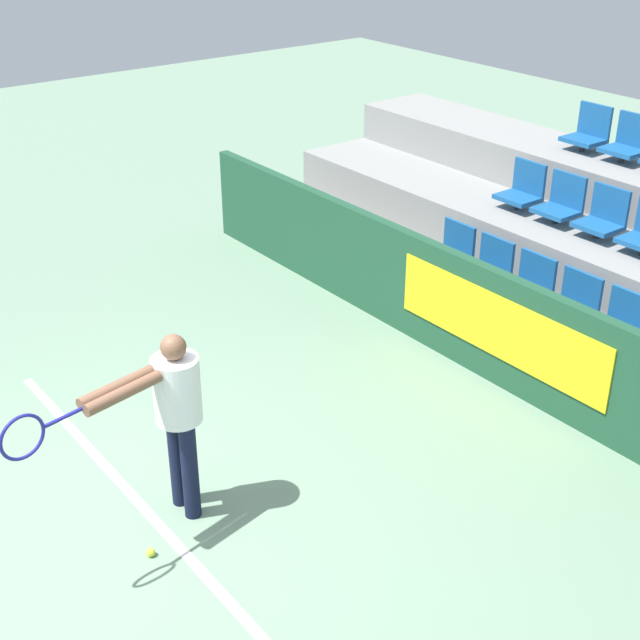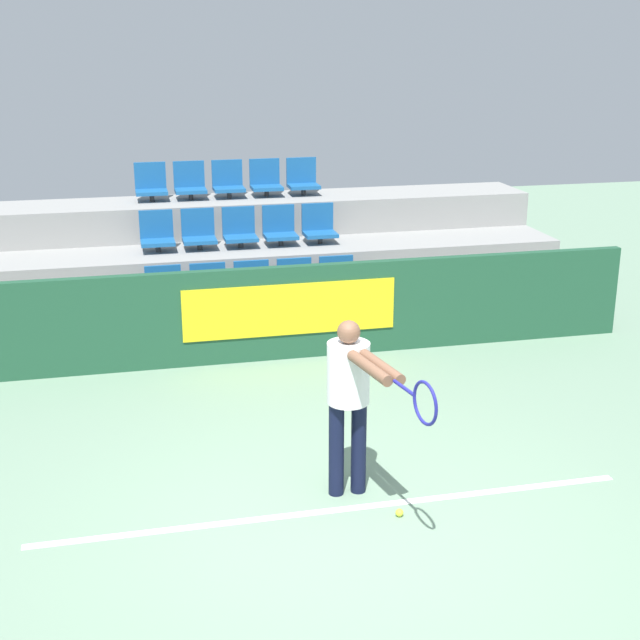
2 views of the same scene
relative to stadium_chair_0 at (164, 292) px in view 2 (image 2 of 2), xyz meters
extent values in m
plane|color=gray|center=(1.11, -4.75, -0.71)|extent=(30.00, 30.00, 0.00)
cube|color=white|center=(1.11, -4.40, -0.70)|extent=(5.00, 0.08, 0.01)
cube|color=#1E4C33|center=(1.11, -0.75, -0.14)|extent=(9.25, 0.12, 1.14)
cube|color=yellow|center=(1.43, -0.82, -0.08)|extent=(2.56, 0.02, 0.63)
cube|color=gray|center=(1.11, -0.13, -0.46)|extent=(8.85, 1.08, 0.49)
cube|color=gray|center=(1.11, 0.96, -0.22)|extent=(8.85, 1.08, 0.97)
cube|color=gray|center=(1.11, 2.04, 0.02)|extent=(8.85, 1.08, 1.46)
cylinder|color=#333333|center=(0.00, -0.07, -0.17)|extent=(0.07, 0.07, 0.11)
cube|color=#195693|center=(0.00, -0.07, -0.09)|extent=(0.44, 0.38, 0.05)
cube|color=#195693|center=(0.00, 0.10, 0.12)|extent=(0.44, 0.04, 0.38)
cylinder|color=#333333|center=(0.55, -0.07, -0.17)|extent=(0.07, 0.07, 0.11)
cube|color=#195693|center=(0.55, -0.07, -0.09)|extent=(0.44, 0.38, 0.05)
cube|color=#195693|center=(0.55, 0.10, 0.12)|extent=(0.44, 0.04, 0.38)
cylinder|color=#333333|center=(1.11, -0.07, -0.17)|extent=(0.07, 0.07, 0.11)
cube|color=#195693|center=(1.11, -0.07, -0.09)|extent=(0.44, 0.38, 0.05)
cube|color=#195693|center=(1.11, 0.10, 0.12)|extent=(0.44, 0.04, 0.38)
cylinder|color=#333333|center=(1.66, -0.07, -0.17)|extent=(0.07, 0.07, 0.11)
cube|color=#195693|center=(1.66, -0.07, -0.09)|extent=(0.44, 0.38, 0.05)
cube|color=#195693|center=(1.66, 0.10, 0.12)|extent=(0.44, 0.04, 0.38)
cylinder|color=#333333|center=(2.21, -0.07, -0.17)|extent=(0.07, 0.07, 0.11)
cube|color=#195693|center=(2.21, -0.07, -0.09)|extent=(0.44, 0.38, 0.05)
cube|color=#195693|center=(2.21, 0.10, 0.12)|extent=(0.44, 0.04, 0.38)
cylinder|color=#333333|center=(0.00, 1.01, 0.32)|extent=(0.07, 0.07, 0.11)
cube|color=#195693|center=(0.00, 1.01, 0.40)|extent=(0.44, 0.38, 0.05)
cube|color=#195693|center=(0.00, 1.18, 0.61)|extent=(0.44, 0.04, 0.38)
cylinder|color=#333333|center=(0.55, 1.01, 0.32)|extent=(0.07, 0.07, 0.11)
cube|color=#195693|center=(0.55, 1.01, 0.40)|extent=(0.44, 0.38, 0.05)
cube|color=#195693|center=(0.55, 1.18, 0.61)|extent=(0.44, 0.04, 0.38)
cylinder|color=#333333|center=(1.11, 1.01, 0.32)|extent=(0.07, 0.07, 0.11)
cube|color=#195693|center=(1.11, 1.01, 0.40)|extent=(0.44, 0.38, 0.05)
cube|color=#195693|center=(1.11, 1.18, 0.61)|extent=(0.44, 0.04, 0.38)
cylinder|color=#333333|center=(1.66, 1.01, 0.32)|extent=(0.07, 0.07, 0.11)
cube|color=#195693|center=(1.66, 1.01, 0.40)|extent=(0.44, 0.38, 0.05)
cube|color=#195693|center=(1.66, 1.18, 0.61)|extent=(0.44, 0.04, 0.38)
cylinder|color=#333333|center=(2.21, 1.01, 0.32)|extent=(0.07, 0.07, 0.11)
cube|color=#195693|center=(2.21, 1.01, 0.40)|extent=(0.44, 0.38, 0.05)
cube|color=#195693|center=(2.21, 1.18, 0.61)|extent=(0.44, 0.04, 0.38)
cylinder|color=#333333|center=(0.00, 2.09, 0.81)|extent=(0.07, 0.07, 0.11)
cube|color=#195693|center=(0.00, 2.09, 0.89)|extent=(0.44, 0.38, 0.05)
cube|color=#195693|center=(0.00, 2.26, 1.10)|extent=(0.44, 0.04, 0.38)
cylinder|color=#333333|center=(0.55, 2.09, 0.81)|extent=(0.07, 0.07, 0.11)
cube|color=#195693|center=(0.55, 2.09, 0.89)|extent=(0.44, 0.38, 0.05)
cube|color=#195693|center=(0.55, 2.26, 1.10)|extent=(0.44, 0.04, 0.38)
cylinder|color=#333333|center=(1.11, 2.09, 0.81)|extent=(0.07, 0.07, 0.11)
cube|color=#195693|center=(1.11, 2.09, 0.89)|extent=(0.44, 0.38, 0.05)
cube|color=#195693|center=(1.11, 2.26, 1.10)|extent=(0.44, 0.04, 0.38)
cylinder|color=#333333|center=(1.66, 2.09, 0.81)|extent=(0.07, 0.07, 0.11)
cube|color=#195693|center=(1.66, 2.09, 0.89)|extent=(0.44, 0.38, 0.05)
cube|color=#195693|center=(1.66, 2.26, 1.10)|extent=(0.44, 0.04, 0.38)
cylinder|color=#333333|center=(2.21, 2.09, 0.81)|extent=(0.07, 0.07, 0.11)
cube|color=#195693|center=(2.21, 2.09, 0.89)|extent=(0.44, 0.38, 0.05)
cube|color=#195693|center=(2.21, 2.26, 1.10)|extent=(0.44, 0.04, 0.38)
cylinder|color=black|center=(1.16, -4.13, -0.29)|extent=(0.13, 0.13, 0.84)
cylinder|color=black|center=(1.36, -4.13, -0.29)|extent=(0.13, 0.13, 0.84)
cylinder|color=white|center=(1.26, -4.13, 0.39)|extent=(0.35, 0.35, 0.52)
sphere|color=brown|center=(1.26, -4.13, 0.75)|extent=(0.19, 0.19, 0.19)
cylinder|color=brown|center=(1.30, -4.60, 0.61)|extent=(0.20, 0.62, 0.09)
cylinder|color=brown|center=(1.40, -4.60, 0.61)|extent=(0.20, 0.62, 0.09)
cylinder|color=navy|center=(1.43, -5.05, 0.61)|extent=(0.08, 0.30, 0.03)
torus|color=navy|center=(1.49, -5.34, 0.61)|extent=(0.08, 0.32, 0.32)
sphere|color=#CCDB33|center=(1.57, -4.61, -0.67)|extent=(0.07, 0.07, 0.07)
camera|label=1|loc=(6.31, -6.67, 3.85)|focal=50.00mm
camera|label=2|loc=(-0.50, -10.72, 3.06)|focal=50.00mm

